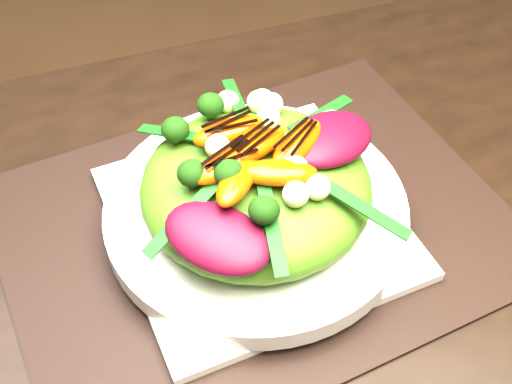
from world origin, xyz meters
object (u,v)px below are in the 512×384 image
object	(u,v)px
placemat	(256,226)
orange_segment	(247,133)
salad_bowl	(256,211)
plate_base	(256,221)
dining_table	(366,376)
lettuce_mound	(256,187)

from	to	relation	value
placemat	orange_segment	size ratio (longest dim) A/B	7.03
salad_bowl	plate_base	bearing A→B (deg)	0.00
placemat	orange_segment	world-z (taller)	orange_segment
plate_base	salad_bowl	size ratio (longest dim) A/B	0.90
dining_table	orange_segment	size ratio (longest dim) A/B	25.59
placemat	salad_bowl	bearing A→B (deg)	-90.00
salad_bowl	lettuce_mound	size ratio (longest dim) A/B	1.34
plate_base	salad_bowl	distance (m)	0.01
dining_table	lettuce_mound	bearing A→B (deg)	103.24
lettuce_mound	plate_base	bearing A→B (deg)	-90.00
salad_bowl	lettuce_mound	xyz separation A→B (m)	(0.00, 0.00, 0.03)
dining_table	plate_base	bearing A→B (deg)	103.24
plate_base	salad_bowl	world-z (taller)	salad_bowl
placemat	salad_bowl	world-z (taller)	salad_bowl
dining_table	orange_segment	distance (m)	0.22
dining_table	orange_segment	world-z (taller)	dining_table
orange_segment	placemat	bearing A→B (deg)	-90.62
plate_base	lettuce_mound	size ratio (longest dim) A/B	1.21
dining_table	plate_base	distance (m)	0.16
placemat	lettuce_mound	xyz separation A→B (m)	(0.00, 0.00, 0.05)
salad_bowl	lettuce_mound	distance (m)	0.03
plate_base	orange_segment	xyz separation A→B (m)	(0.00, 0.02, 0.09)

